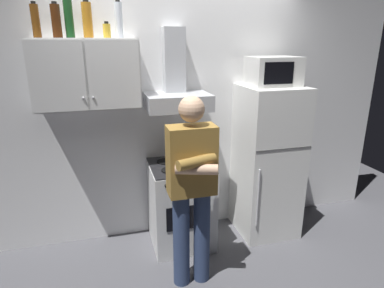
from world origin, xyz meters
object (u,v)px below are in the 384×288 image
microwave (273,71)px  bottle_vodka_clear (119,20)px  person_standing (192,187)px  bottle_rum_dark (56,21)px  upper_cabinet (87,74)px  stove_oven (181,204)px  range_hood (176,88)px  cooking_pot (196,161)px  bottle_beer_brown (36,21)px  bottle_liquor_amber (87,20)px  refrigerator (267,162)px  bottle_wine_green (69,18)px  bottle_spice_jar (107,30)px

microwave → bottle_vodka_clear: bottle_vodka_clear is taller
person_standing → bottle_rum_dark: size_ratio=5.94×
upper_cabinet → bottle_rum_dark: (-0.20, -0.03, 0.43)m
bottle_vodka_clear → upper_cabinet: bearing=-179.7°
stove_oven → range_hood: 1.17m
cooking_pot → bottle_beer_brown: 1.81m
bottle_rum_dark → bottle_beer_brown: (-0.16, 0.03, -0.00)m
range_hood → bottle_vodka_clear: 0.78m
microwave → upper_cabinet: bearing=176.5°
upper_cabinet → bottle_liquor_amber: (0.04, 0.03, 0.44)m
refrigerator → bottle_wine_green: 2.33m
bottle_spice_jar → bottle_beer_brown: 0.56m
microwave → bottle_wine_green: 1.91m
bottle_liquor_amber → bottle_vodka_clear: bearing=-5.5°
person_standing → bottle_liquor_amber: (-0.71, 0.76, 1.29)m
refrigerator → range_hood: bearing=172.5°
bottle_wine_green → bottle_vodka_clear: bottle_wine_green is taller
upper_cabinet → bottle_wine_green: bearing=-179.7°
upper_cabinet → bottle_vodka_clear: size_ratio=2.93×
upper_cabinet → bottle_vodka_clear: 0.54m
cooking_pot → person_standing: bearing=-110.3°
range_hood → bottle_beer_brown: 1.30m
microwave → bottle_vodka_clear: size_ratio=1.56×
bottle_wine_green → bottle_beer_brown: bottle_wine_green is taller
upper_cabinet → person_standing: size_ratio=0.55×
microwave → bottle_liquor_amber: bottle_liquor_amber is taller
refrigerator → cooking_pot: 0.84m
bottle_rum_dark → bottle_beer_brown: same height
bottle_vodka_clear → cooking_pot: bearing=-21.4°
bottle_rum_dark → bottle_wine_green: size_ratio=0.86×
stove_oven → bottle_vodka_clear: size_ratio=2.84×
upper_cabinet → microwave: bearing=-3.5°
bottle_rum_dark → bottle_beer_brown: bearing=168.9°
person_standing → cooking_pot: (0.18, 0.49, 0.04)m
stove_oven → bottle_beer_brown: bearing=173.7°
stove_oven → refrigerator: 1.02m
bottle_wine_green → refrigerator: bearing=-3.8°
upper_cabinet → microwave: 1.75m
bottle_vodka_clear → bottle_beer_brown: bottle_vodka_clear is taller
bottle_rum_dark → upper_cabinet: bearing=8.5°
bottle_vodka_clear → bottle_spice_jar: bearing=-168.2°
bottle_wine_green → upper_cabinet: bearing=0.3°
cooking_pot → bottle_beer_brown: size_ratio=1.05×
bottle_wine_green → bottle_beer_brown: 0.26m
refrigerator → cooking_pot: refrigerator is taller
person_standing → bottle_spice_jar: bottle_spice_jar is taller
microwave → bottle_wine_green: bottle_wine_green is taller
bottle_vodka_clear → bottle_beer_brown: size_ratio=1.12×
refrigerator → person_standing: size_ratio=0.98×
stove_oven → person_standing: bearing=-94.7°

